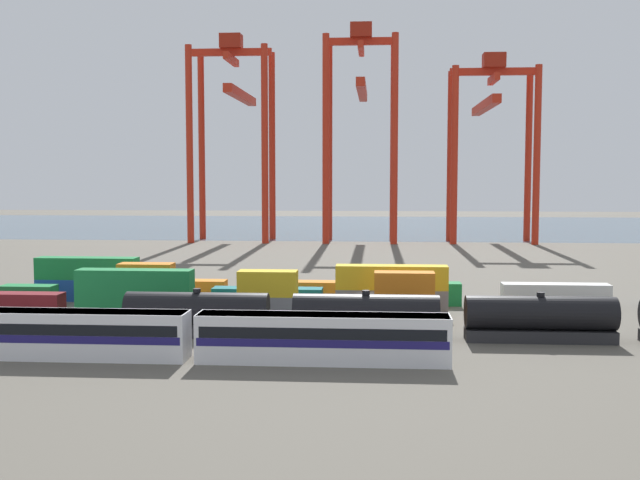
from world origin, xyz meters
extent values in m
plane|color=#5B564C|center=(0.00, 40.00, 0.00)|extent=(420.00, 420.00, 0.00)
cube|color=#475B6B|center=(0.00, 149.37, 0.00)|extent=(400.00, 110.00, 0.01)
cube|color=silver|center=(-24.63, -20.37, 1.95)|extent=(20.17, 3.10, 3.90)
cube|color=navy|center=(-24.63, -20.37, 1.85)|extent=(19.77, 3.14, 0.64)
cube|color=black|center=(-24.63, -20.37, 2.63)|extent=(19.37, 3.13, 0.90)
cube|color=slate|center=(-24.63, -20.37, 3.72)|extent=(19.97, 2.85, 0.36)
cube|color=silver|center=(-3.56, -20.37, 1.95)|extent=(20.17, 3.10, 3.90)
cube|color=navy|center=(-3.56, -20.37, 1.85)|extent=(19.77, 3.14, 0.64)
cube|color=black|center=(-3.56, -20.37, 2.63)|extent=(19.37, 3.13, 0.90)
cube|color=slate|center=(-3.56, -20.37, 3.72)|extent=(19.97, 2.85, 0.36)
cube|color=#232326|center=(-15.93, -11.05, 0.55)|extent=(13.29, 2.50, 1.10)
cylinder|color=black|center=(-15.93, -11.05, 2.61)|extent=(13.29, 3.01, 3.01)
cylinder|color=black|center=(-15.93, -11.05, 4.29)|extent=(0.70, 0.70, 0.36)
cube|color=#232326|center=(-0.28, -11.05, 0.55)|extent=(13.29, 2.50, 1.10)
cylinder|color=black|center=(-0.28, -11.05, 2.61)|extent=(13.29, 3.01, 3.01)
cylinder|color=black|center=(-0.28, -11.05, 4.29)|extent=(0.70, 0.70, 0.36)
cube|color=#232326|center=(15.37, -11.05, 0.55)|extent=(13.29, 2.50, 1.10)
cylinder|color=black|center=(15.37, -11.05, 2.61)|extent=(13.29, 3.01, 3.01)
cylinder|color=black|center=(15.37, -11.05, 4.29)|extent=(0.70, 0.70, 0.36)
cube|color=maroon|center=(-38.32, -2.97, 1.30)|extent=(12.10, 2.44, 2.60)
cube|color=#197538|center=(-24.39, -2.97, 1.30)|extent=(12.10, 2.44, 2.60)
cube|color=#197538|center=(-24.39, -2.97, 3.90)|extent=(12.10, 2.44, 2.60)
cube|color=slate|center=(-10.45, -2.97, 1.30)|extent=(6.04, 2.44, 2.60)
cube|color=gold|center=(-10.45, -2.97, 3.90)|extent=(6.04, 2.44, 2.60)
cube|color=orange|center=(3.48, -2.97, 1.30)|extent=(6.04, 2.44, 2.60)
cube|color=orange|center=(3.48, -2.97, 3.90)|extent=(6.04, 2.44, 2.60)
cube|color=#197538|center=(-38.50, 2.69, 1.30)|extent=(6.04, 2.44, 2.60)
cube|color=silver|center=(-24.90, 2.69, 1.30)|extent=(6.04, 2.44, 2.60)
cube|color=orange|center=(-24.90, 2.69, 3.90)|extent=(6.04, 2.44, 2.60)
cube|color=#146066|center=(-11.30, 2.69, 1.30)|extent=(12.10, 2.44, 2.60)
cube|color=slate|center=(2.30, 2.69, 1.30)|extent=(12.10, 2.44, 2.60)
cube|color=gold|center=(2.30, 2.69, 3.90)|extent=(12.10, 2.44, 2.60)
cube|color=#1C4299|center=(-33.82, 8.35, 1.30)|extent=(12.10, 2.44, 2.60)
cube|color=#197538|center=(-33.82, 8.35, 3.90)|extent=(12.10, 2.44, 2.60)
cube|color=orange|center=(-20.09, 8.35, 1.30)|extent=(6.04, 2.44, 2.60)
cube|color=orange|center=(-6.36, 8.35, 1.30)|extent=(12.10, 2.44, 2.60)
cube|color=#197538|center=(7.37, 8.35, 1.30)|extent=(6.04, 2.44, 2.60)
cube|color=silver|center=(21.10, 8.35, 1.30)|extent=(12.10, 2.44, 2.60)
cylinder|color=red|center=(-40.86, 88.39, 21.79)|extent=(1.50, 1.50, 43.58)
cylinder|color=red|center=(-24.06, 88.39, 21.79)|extent=(1.50, 1.50, 43.58)
cylinder|color=red|center=(-40.86, 100.23, 21.79)|extent=(1.50, 1.50, 43.58)
cylinder|color=red|center=(-24.06, 100.23, 21.79)|extent=(1.50, 1.50, 43.58)
cube|color=red|center=(-32.46, 94.31, 42.78)|extent=(18.39, 1.20, 1.60)
cube|color=red|center=(-32.46, 94.31, 41.18)|extent=(1.20, 13.44, 1.60)
cube|color=red|center=(-32.46, 106.35, 34.34)|extent=(2.00, 34.39, 2.00)
cube|color=maroon|center=(-32.46, 94.31, 45.18)|extent=(4.80, 4.00, 3.20)
cylinder|color=red|center=(-10.62, 88.53, 22.81)|extent=(1.50, 1.50, 45.62)
cylinder|color=red|center=(4.33, 88.53, 22.81)|extent=(1.50, 1.50, 45.62)
cylinder|color=red|center=(-10.62, 100.09, 22.81)|extent=(1.50, 1.50, 45.62)
cylinder|color=red|center=(4.33, 100.09, 22.81)|extent=(1.50, 1.50, 45.62)
cube|color=red|center=(-3.14, 94.31, 44.82)|extent=(16.55, 1.20, 1.60)
cube|color=red|center=(-3.14, 94.31, 43.22)|extent=(1.20, 13.17, 1.60)
cube|color=red|center=(-3.14, 106.87, 35.39)|extent=(2.00, 35.88, 2.00)
cube|color=maroon|center=(-3.14, 94.31, 47.22)|extent=(4.80, 4.00, 3.20)
cylinder|color=red|center=(17.36, 89.55, 19.34)|extent=(1.50, 1.50, 38.68)
cylinder|color=red|center=(34.99, 89.55, 19.34)|extent=(1.50, 1.50, 38.68)
cylinder|color=red|center=(17.36, 99.07, 19.34)|extent=(1.50, 1.50, 38.68)
cylinder|color=red|center=(34.99, 99.07, 19.34)|extent=(1.50, 1.50, 38.68)
cube|color=red|center=(26.17, 94.31, 37.88)|extent=(19.23, 1.20, 1.60)
cube|color=red|center=(26.17, 94.31, 36.28)|extent=(1.20, 11.12, 1.60)
cube|color=red|center=(26.17, 107.12, 31.55)|extent=(2.00, 36.60, 2.00)
cube|color=maroon|center=(26.17, 94.31, 40.28)|extent=(4.80, 4.00, 3.20)
camera|label=1|loc=(0.72, -80.84, 14.85)|focal=43.35mm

